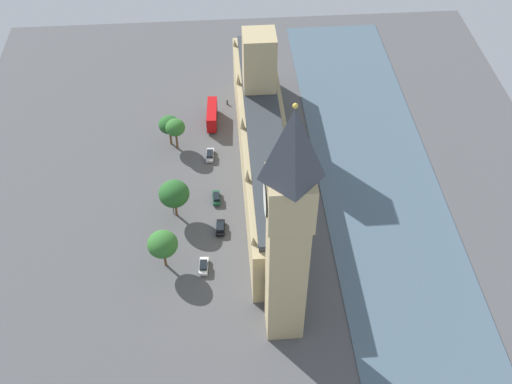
{
  "coord_description": "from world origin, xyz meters",
  "views": [
    {
      "loc": [
        8.33,
        112.7,
        106.87
      ],
      "look_at": [
        1.0,
        15.48,
        8.57
      ],
      "focal_mm": 44.06,
      "sensor_mm": 36.0,
      "label": 1
    }
  ],
  "objects_px": {
    "plane_tree_opposite_hall": "(163,244)",
    "plane_tree_near_tower": "(175,128)",
    "plane_tree_trailing": "(174,194)",
    "street_lamp_slot_10": "(172,202)",
    "clock_tower": "(288,230)",
    "car_dark_green_under_trees": "(216,198)",
    "car_white_corner": "(204,266)",
    "plane_tree_far_end": "(169,125)",
    "car_black_kerbside": "(220,228)",
    "double_decker_bus_midblock": "(212,115)",
    "parliament_building": "(263,140)",
    "car_silver_leading": "(210,155)",
    "pedestrian_by_river_gate": "(227,102)"
  },
  "relations": [
    {
      "from": "double_decker_bus_midblock",
      "to": "plane_tree_trailing",
      "type": "relative_size",
      "value": 1.07
    },
    {
      "from": "car_silver_leading",
      "to": "street_lamp_slot_10",
      "type": "bearing_deg",
      "value": -110.77
    },
    {
      "from": "car_dark_green_under_trees",
      "to": "car_black_kerbside",
      "type": "xyz_separation_m",
      "value": [
        -0.63,
        9.5,
        0.0
      ]
    },
    {
      "from": "car_silver_leading",
      "to": "pedestrian_by_river_gate",
      "type": "height_order",
      "value": "car_silver_leading"
    },
    {
      "from": "car_white_corner",
      "to": "plane_tree_opposite_hall",
      "type": "bearing_deg",
      "value": 173.62
    },
    {
      "from": "car_white_corner",
      "to": "parliament_building",
      "type": "bearing_deg",
      "value": 68.36
    },
    {
      "from": "plane_tree_near_tower",
      "to": "plane_tree_opposite_hall",
      "type": "bearing_deg",
      "value": 86.94
    },
    {
      "from": "car_white_corner",
      "to": "plane_tree_near_tower",
      "type": "distance_m",
      "value": 40.43
    },
    {
      "from": "plane_tree_opposite_hall",
      "to": "double_decker_bus_midblock",
      "type": "bearing_deg",
      "value": -103.24
    },
    {
      "from": "street_lamp_slot_10",
      "to": "plane_tree_opposite_hall",
      "type": "bearing_deg",
      "value": 84.38
    },
    {
      "from": "plane_tree_trailing",
      "to": "street_lamp_slot_10",
      "type": "distance_m",
      "value": 3.08
    },
    {
      "from": "plane_tree_near_tower",
      "to": "car_dark_green_under_trees",
      "type": "bearing_deg",
      "value": 115.91
    },
    {
      "from": "car_white_corner",
      "to": "plane_tree_near_tower",
      "type": "relative_size",
      "value": 0.51
    },
    {
      "from": "car_silver_leading",
      "to": "car_black_kerbside",
      "type": "distance_m",
      "value": 24.83
    },
    {
      "from": "car_dark_green_under_trees",
      "to": "plane_tree_near_tower",
      "type": "relative_size",
      "value": 0.49
    },
    {
      "from": "car_dark_green_under_trees",
      "to": "street_lamp_slot_10",
      "type": "distance_m",
      "value": 11.07
    },
    {
      "from": "double_decker_bus_midblock",
      "to": "plane_tree_near_tower",
      "type": "distance_m",
      "value": 14.25
    },
    {
      "from": "car_white_corner",
      "to": "plane_tree_trailing",
      "type": "distance_m",
      "value": 18.19
    },
    {
      "from": "car_white_corner",
      "to": "pedestrian_by_river_gate",
      "type": "relative_size",
      "value": 2.98
    },
    {
      "from": "parliament_building",
      "to": "plane_tree_trailing",
      "type": "relative_size",
      "value": 7.79
    },
    {
      "from": "car_silver_leading",
      "to": "car_black_kerbside",
      "type": "relative_size",
      "value": 1.03
    },
    {
      "from": "car_black_kerbside",
      "to": "car_white_corner",
      "type": "distance_m",
      "value": 11.34
    },
    {
      "from": "parliament_building",
      "to": "car_dark_green_under_trees",
      "type": "xyz_separation_m",
      "value": [
        11.89,
        10.8,
        -7.78
      ]
    },
    {
      "from": "car_black_kerbside",
      "to": "plane_tree_far_end",
      "type": "relative_size",
      "value": 0.55
    },
    {
      "from": "car_white_corner",
      "to": "plane_tree_opposite_hall",
      "type": "xyz_separation_m",
      "value": [
        8.11,
        -1.57,
        6.02
      ]
    },
    {
      "from": "double_decker_bus_midblock",
      "to": "plane_tree_far_end",
      "type": "bearing_deg",
      "value": 39.98
    },
    {
      "from": "clock_tower",
      "to": "car_dark_green_under_trees",
      "type": "relative_size",
      "value": 12.2
    },
    {
      "from": "car_black_kerbside",
      "to": "double_decker_bus_midblock",
      "type": "bearing_deg",
      "value": 95.56
    },
    {
      "from": "clock_tower",
      "to": "plane_tree_opposite_hall",
      "type": "distance_m",
      "value": 35.83
    },
    {
      "from": "car_dark_green_under_trees",
      "to": "car_white_corner",
      "type": "distance_m",
      "value": 20.39
    },
    {
      "from": "pedestrian_by_river_gate",
      "to": "plane_tree_far_end",
      "type": "bearing_deg",
      "value": 73.5
    },
    {
      "from": "pedestrian_by_river_gate",
      "to": "plane_tree_near_tower",
      "type": "height_order",
      "value": "plane_tree_near_tower"
    },
    {
      "from": "car_white_corner",
      "to": "car_silver_leading",
      "type": "bearing_deg",
      "value": 91.03
    },
    {
      "from": "plane_tree_far_end",
      "to": "plane_tree_near_tower",
      "type": "bearing_deg",
      "value": 130.51
    },
    {
      "from": "street_lamp_slot_10",
      "to": "double_decker_bus_midblock",
      "type": "bearing_deg",
      "value": -106.56
    },
    {
      "from": "car_silver_leading",
      "to": "car_black_kerbside",
      "type": "height_order",
      "value": "same"
    },
    {
      "from": "parliament_building",
      "to": "plane_tree_far_end",
      "type": "relative_size",
      "value": 9.02
    },
    {
      "from": "car_white_corner",
      "to": "plane_tree_far_end",
      "type": "distance_m",
      "value": 42.49
    },
    {
      "from": "double_decker_bus_midblock",
      "to": "car_white_corner",
      "type": "distance_m",
      "value": 49.63
    },
    {
      "from": "car_silver_leading",
      "to": "street_lamp_slot_10",
      "type": "xyz_separation_m",
      "value": [
        8.84,
        18.87,
        3.16
      ]
    },
    {
      "from": "plane_tree_opposite_hall",
      "to": "plane_tree_near_tower",
      "type": "bearing_deg",
      "value": -93.06
    },
    {
      "from": "clock_tower",
      "to": "plane_tree_opposite_hall",
      "type": "xyz_separation_m",
      "value": [
        23.59,
        -16.61,
        -21.26
      ]
    },
    {
      "from": "plane_tree_trailing",
      "to": "parliament_building",
      "type": "bearing_deg",
      "value": -144.99
    },
    {
      "from": "car_silver_leading",
      "to": "car_dark_green_under_trees",
      "type": "bearing_deg",
      "value": -81.38
    },
    {
      "from": "pedestrian_by_river_gate",
      "to": "street_lamp_slot_10",
      "type": "distance_m",
      "value": 43.11
    },
    {
      "from": "plane_tree_near_tower",
      "to": "plane_tree_far_end",
      "type": "xyz_separation_m",
      "value": [
        1.63,
        -1.91,
        -0.56
      ]
    },
    {
      "from": "pedestrian_by_river_gate",
      "to": "street_lamp_slot_10",
      "type": "relative_size",
      "value": 0.27
    },
    {
      "from": "car_white_corner",
      "to": "pedestrian_by_river_gate",
      "type": "bearing_deg",
      "value": 87.14
    },
    {
      "from": "plane_tree_opposite_hall",
      "to": "street_lamp_slot_10",
      "type": "bearing_deg",
      "value": -95.62
    },
    {
      "from": "car_dark_green_under_trees",
      "to": "car_white_corner",
      "type": "xyz_separation_m",
      "value": [
        3.34,
        20.11,
        0.0
      ]
    }
  ]
}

